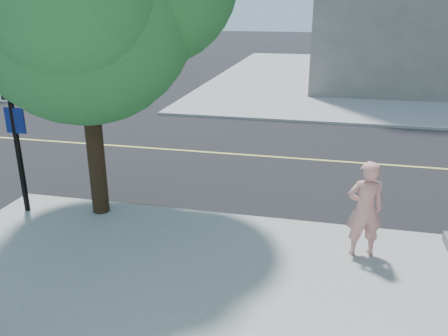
# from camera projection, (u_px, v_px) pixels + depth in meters

# --- Properties ---
(ground) EXTENTS (140.00, 140.00, 0.00)m
(ground) POSITION_uv_depth(u_px,v_px,m) (64.00, 202.00, 11.05)
(ground) COLOR black
(ground) RESTS_ON ground
(road_ew) EXTENTS (140.00, 9.00, 0.01)m
(road_ew) POSITION_uv_depth(u_px,v_px,m) (138.00, 147.00, 15.18)
(road_ew) COLOR black
(road_ew) RESTS_ON ground
(man_on_phone) EXTENTS (0.74, 0.57, 1.82)m
(man_on_phone) POSITION_uv_depth(u_px,v_px,m) (365.00, 209.00, 8.23)
(man_on_phone) COLOR #D68E88
(man_on_phone) RESTS_ON sidewalk_se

